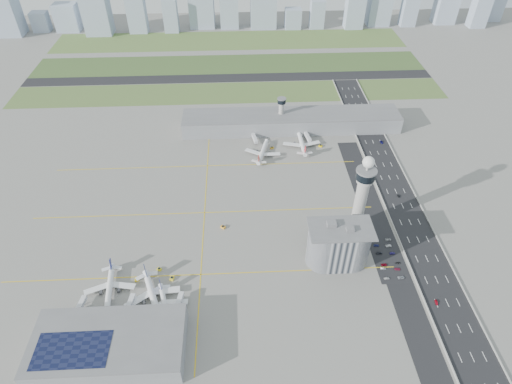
{
  "coord_description": "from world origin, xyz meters",
  "views": [
    {
      "loc": [
        -12.19,
        -211.77,
        226.0
      ],
      "look_at": [
        0.0,
        35.0,
        15.0
      ],
      "focal_mm": 30.0,
      "sensor_mm": 36.0,
      "label": 1
    }
  ],
  "objects_px": {
    "airplane_far_b": "(302,140)",
    "car_lot_6": "(401,277)",
    "tug_0": "(137,280)",
    "car_lot_11": "(388,240)",
    "airplane_near_c": "(165,305)",
    "car_lot_8": "(398,263)",
    "tug_3": "(223,227)",
    "airplane_far_a": "(263,149)",
    "car_lot_5": "(373,238)",
    "jet_bridge_near_1": "(126,315)",
    "car_lot_10": "(389,246)",
    "airplane_near_a": "(109,286)",
    "tug_4": "(272,148)",
    "car_lot_3": "(379,253)",
    "car_lot_9": "(392,253)",
    "car_hw_1": "(399,196)",
    "car_lot_0": "(387,278)",
    "car_hw_4": "(353,109)",
    "car_lot_2": "(384,265)",
    "car_hw_2": "(382,142)",
    "tug_2": "(159,269)",
    "car_lot_1": "(384,269)",
    "tug_1": "(172,278)",
    "admin_building": "(338,245)",
    "tug_5": "(321,146)",
    "car_hw_0": "(436,302)",
    "jet_bridge_near_2": "(176,313)",
    "secondary_tower": "(281,111)",
    "jet_bridge_far_0": "(253,136)",
    "control_tower": "(362,192)",
    "jet_bridge_far_1": "(305,134)",
    "car_lot_7": "(397,269)",
    "airplane_near_b": "(152,294)",
    "car_lot_4": "(376,245)"
  },
  "relations": [
    {
      "from": "car_lot_11",
      "to": "car_hw_0",
      "type": "xyz_separation_m",
      "value": [
        14.92,
        -54.1,
        0.01
      ]
    },
    {
      "from": "airplane_near_b",
      "to": "tug_4",
      "type": "height_order",
      "value": "airplane_near_b"
    },
    {
      "from": "tug_0",
      "to": "car_lot_1",
      "type": "height_order",
      "value": "tug_0"
    },
    {
      "from": "admin_building",
      "to": "car_lot_5",
      "type": "height_order",
      "value": "admin_building"
    },
    {
      "from": "tug_1",
      "to": "car_lot_5",
      "type": "xyz_separation_m",
      "value": [
        141.11,
        29.08,
        -0.39
      ]
    },
    {
      "from": "car_lot_6",
      "to": "car_lot_8",
      "type": "bearing_deg",
      "value": -11.57
    },
    {
      "from": "airplane_far_b",
      "to": "jet_bridge_far_0",
      "type": "height_order",
      "value": "airplane_far_b"
    },
    {
      "from": "airplane_near_a",
      "to": "car_lot_5",
      "type": "height_order",
      "value": "airplane_near_a"
    },
    {
      "from": "tug_1",
      "to": "car_lot_11",
      "type": "distance_m",
      "value": 154.23
    },
    {
      "from": "car_lot_8",
      "to": "car_lot_10",
      "type": "bearing_deg",
      "value": 7.19
    },
    {
      "from": "control_tower",
      "to": "jet_bridge_far_1",
      "type": "xyz_separation_m",
      "value": [
        -20.0,
        124.0,
        -32.19
      ]
    },
    {
      "from": "car_lot_4",
      "to": "car_lot_6",
      "type": "bearing_deg",
      "value": -158.3
    },
    {
      "from": "car_hw_4",
      "to": "jet_bridge_near_2",
      "type": "bearing_deg",
      "value": -121.63
    },
    {
      "from": "jet_bridge_near_1",
      "to": "tug_3",
      "type": "relative_size",
      "value": 4.14
    },
    {
      "from": "car_lot_2",
      "to": "car_hw_2",
      "type": "distance_m",
      "value": 151.46
    },
    {
      "from": "tug_5",
      "to": "secondary_tower",
      "type": "bearing_deg",
      "value": 75.32
    },
    {
      "from": "airplane_near_c",
      "to": "car_hw_1",
      "type": "relative_size",
      "value": 10.36
    },
    {
      "from": "tug_0",
      "to": "car_lot_6",
      "type": "xyz_separation_m",
      "value": [
        173.45,
        -6.64,
        -0.17
      ]
    },
    {
      "from": "jet_bridge_near_2",
      "to": "tug_3",
      "type": "distance_m",
      "value": 78.79
    },
    {
      "from": "car_hw_0",
      "to": "airplane_near_c",
      "type": "bearing_deg",
      "value": -173.86
    },
    {
      "from": "car_lot_7",
      "to": "car_hw_4",
      "type": "xyz_separation_m",
      "value": [
        17.22,
        212.62,
        0.0
      ]
    },
    {
      "from": "car_lot_3",
      "to": "car_lot_9",
      "type": "xyz_separation_m",
      "value": [
        8.97,
        -0.73,
        -0.03
      ]
    },
    {
      "from": "airplane_far_a",
      "to": "car_lot_6",
      "type": "relative_size",
      "value": 8.39
    },
    {
      "from": "airplane_near_a",
      "to": "tug_4",
      "type": "xyz_separation_m",
      "value": [
        115.84,
        154.63,
        -4.47
      ]
    },
    {
      "from": "tug_4",
      "to": "airplane_far_b",
      "type": "bearing_deg",
      "value": 62.99
    },
    {
      "from": "car_lot_6",
      "to": "car_lot_8",
      "type": "distance_m",
      "value": 12.53
    },
    {
      "from": "secondary_tower",
      "to": "car_lot_9",
      "type": "height_order",
      "value": "secondary_tower"
    },
    {
      "from": "tug_2",
      "to": "car_lot_3",
      "type": "relative_size",
      "value": 0.66
    },
    {
      "from": "car_lot_2",
      "to": "airplane_near_c",
      "type": "bearing_deg",
      "value": 97.19
    },
    {
      "from": "car_lot_3",
      "to": "car_lot_11",
      "type": "relative_size",
      "value": 1.01
    },
    {
      "from": "jet_bridge_far_1",
      "to": "car_lot_11",
      "type": "xyz_separation_m",
      "value": [
        41.22,
        -137.57,
        -2.21
      ]
    },
    {
      "from": "airplane_near_c",
      "to": "car_lot_9",
      "type": "bearing_deg",
      "value": 87.89
    },
    {
      "from": "airplane_far_b",
      "to": "car_lot_6",
      "type": "height_order",
      "value": "airplane_far_b"
    },
    {
      "from": "airplane_near_c",
      "to": "car_lot_8",
      "type": "relative_size",
      "value": 10.39
    },
    {
      "from": "airplane_far_b",
      "to": "car_lot_5",
      "type": "height_order",
      "value": "airplane_far_b"
    },
    {
      "from": "airplane_near_a",
      "to": "car_lot_6",
      "type": "distance_m",
      "value": 189.17
    },
    {
      "from": "airplane_far_a",
      "to": "car_lot_5",
      "type": "bearing_deg",
      "value": -130.82
    },
    {
      "from": "tug_0",
      "to": "car_lot_11",
      "type": "relative_size",
      "value": 0.63
    },
    {
      "from": "airplane_far_a",
      "to": "tug_5",
      "type": "relative_size",
      "value": 12.18
    },
    {
      "from": "airplane_near_c",
      "to": "car_lot_8",
      "type": "bearing_deg",
      "value": 84.73
    },
    {
      "from": "car_lot_3",
      "to": "car_hw_2",
      "type": "bearing_deg",
      "value": -23.21
    },
    {
      "from": "jet_bridge_near_2",
      "to": "car_lot_2",
      "type": "bearing_deg",
      "value": -66.55
    },
    {
      "from": "jet_bridge_far_0",
      "to": "car_hw_0",
      "type": "xyz_separation_m",
      "value": [
        106.14,
        -191.68,
        -2.19
      ]
    },
    {
      "from": "tug_3",
      "to": "car_lot_8",
      "type": "distance_m",
      "value": 125.79
    },
    {
      "from": "car_lot_3",
      "to": "car_hw_4",
      "type": "height_order",
      "value": "car_lot_3"
    },
    {
      "from": "car_lot_3",
      "to": "car_hw_1",
      "type": "xyz_separation_m",
      "value": [
        31.8,
        59.19,
        -0.1
      ]
    },
    {
      "from": "car_lot_0",
      "to": "airplane_near_a",
      "type": "bearing_deg",
      "value": 88.9
    },
    {
      "from": "car_hw_0",
      "to": "car_lot_10",
      "type": "bearing_deg",
      "value": 116.07
    },
    {
      "from": "car_hw_2",
      "to": "secondary_tower",
      "type": "bearing_deg",
      "value": 162.09
    },
    {
      "from": "jet_bridge_near_1",
      "to": "car_lot_5",
      "type": "xyz_separation_m",
      "value": [
        165.53,
        57.22,
        -2.26
      ]
    }
  ]
}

